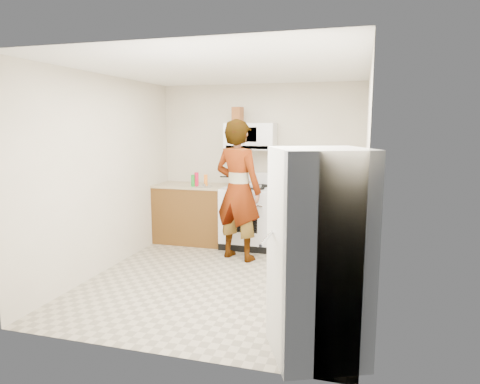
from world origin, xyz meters
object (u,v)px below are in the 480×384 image
(gas_range, at_px, (248,216))
(fridge, at_px, (318,255))
(microwave, at_px, (251,136))
(person, at_px, (238,190))
(saucepan, at_px, (236,180))
(kettle, at_px, (308,182))

(gas_range, distance_m, fridge, 3.23)
(microwave, relative_size, person, 0.39)
(gas_range, bearing_deg, microwave, 90.00)
(person, distance_m, saucepan, 0.78)
(microwave, height_order, kettle, microwave)
(kettle, bearing_deg, saucepan, -155.50)
(gas_range, distance_m, microwave, 1.22)
(person, xyz_separation_m, fridge, (1.33, -2.28, -0.13))
(fridge, relative_size, saucepan, 6.93)
(kettle, distance_m, saucepan, 1.12)
(person, bearing_deg, fridge, 138.17)
(person, distance_m, fridge, 2.64)
(microwave, xyz_separation_m, fridge, (1.35, -3.04, -0.85))
(microwave, height_order, fridge, microwave)
(gas_range, height_order, microwave, microwave)
(microwave, bearing_deg, person, -88.47)
(gas_range, bearing_deg, saucepan, 154.73)
(microwave, distance_m, fridge, 3.43)
(gas_range, relative_size, saucepan, 4.61)
(microwave, height_order, saucepan, microwave)
(fridge, relative_size, kettle, 10.11)
(person, height_order, kettle, person)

